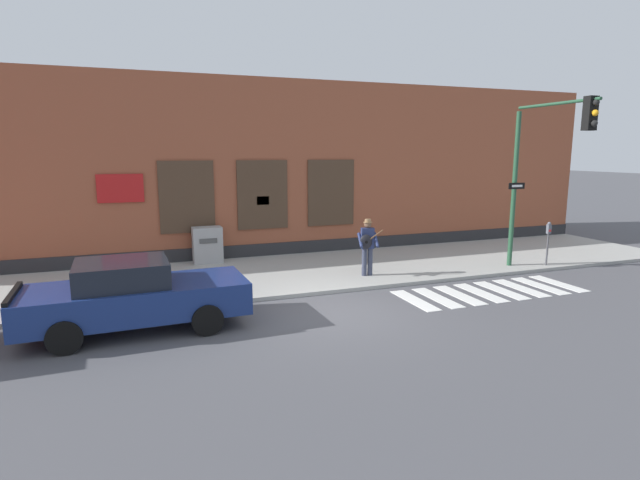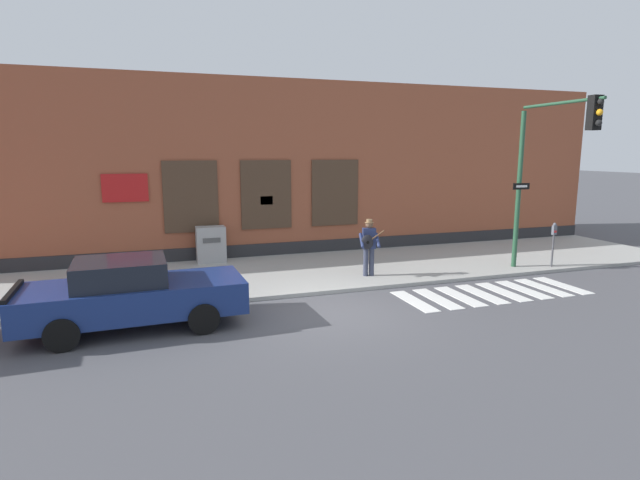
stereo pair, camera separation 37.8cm
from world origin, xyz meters
TOP-DOWN VIEW (x-y plane):
  - ground_plane at (0.00, 0.00)m, footprint 160.00×160.00m
  - sidewalk at (0.00, 3.96)m, footprint 28.00×5.05m
  - building_backdrop at (-0.00, 8.48)m, footprint 28.00×4.06m
  - crosswalk at (4.79, 0.14)m, footprint 5.20×1.90m
  - red_car at (-4.34, 0.36)m, footprint 4.66×2.10m
  - busker at (2.21, 2.58)m, footprint 0.72×0.63m
  - traffic_light at (7.15, 1.06)m, footprint 0.60×3.07m
  - parking_meter at (8.33, 1.79)m, footprint 0.13×0.11m
  - utility_box at (-2.02, 6.04)m, footprint 0.96×0.57m

SIDE VIEW (x-z plane):
  - ground_plane at x=0.00m, z-range 0.00..0.00m
  - crosswalk at x=4.79m, z-range 0.00..0.01m
  - sidewalk at x=0.00m, z-range 0.00..0.11m
  - utility_box at x=-2.02m, z-range 0.11..1.31m
  - red_car at x=-4.34m, z-range 0.01..1.54m
  - parking_meter at x=8.33m, z-range 0.33..1.77m
  - busker at x=2.21m, z-range 0.22..1.93m
  - building_backdrop at x=0.00m, z-range 0.00..6.28m
  - traffic_light at x=7.15m, z-range 1.10..6.19m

